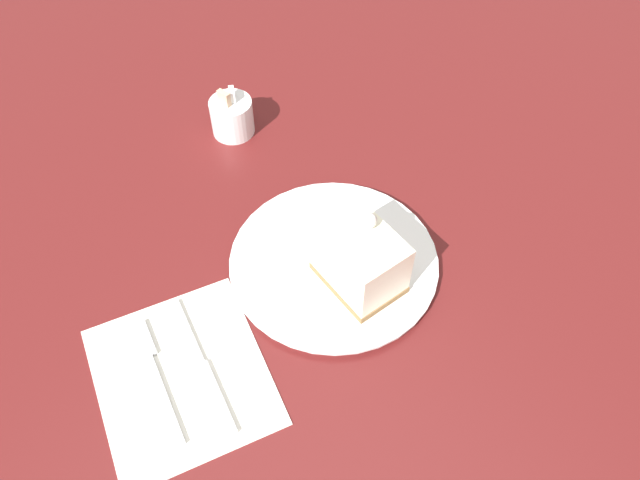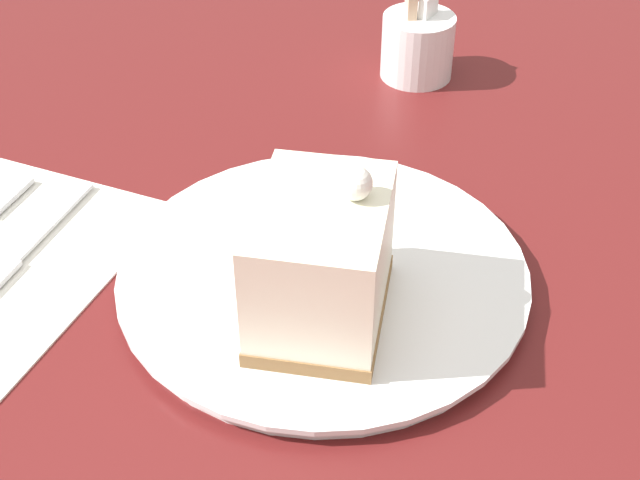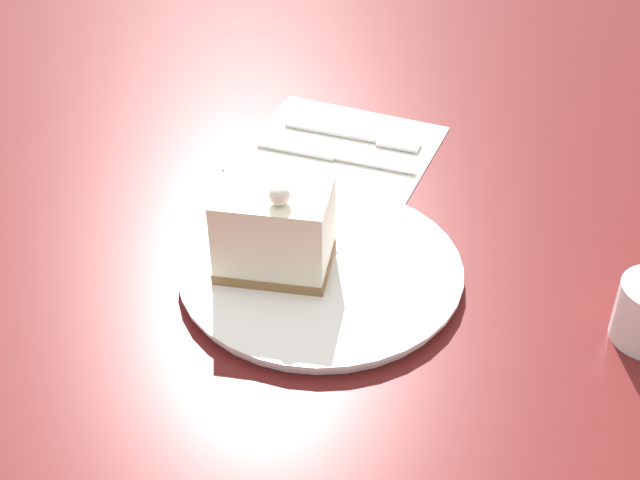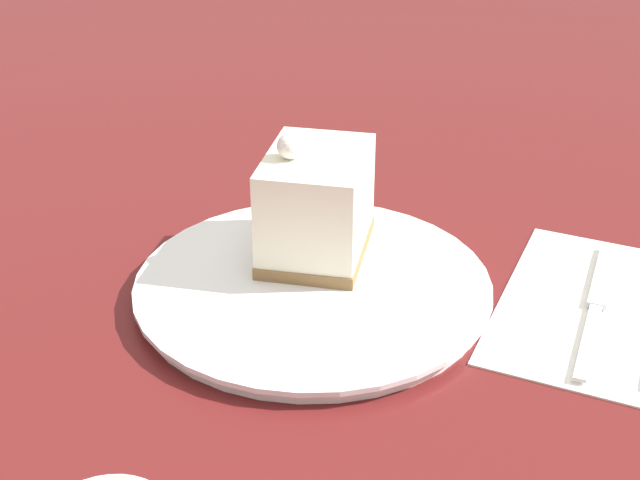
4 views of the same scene
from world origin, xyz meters
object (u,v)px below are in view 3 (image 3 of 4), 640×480
object	(u,v)px
cake_slice	(273,232)
fork	(364,137)
knife	(320,154)
plate	(321,271)

from	to	relation	value
cake_slice	fork	xyz separation A→B (m)	(-0.27, 0.03, -0.05)
cake_slice	knife	bearing A→B (deg)	178.61
plate	cake_slice	world-z (taller)	cake_slice
cake_slice	plate	bearing A→B (deg)	104.23
plate	knife	world-z (taller)	plate
cake_slice	fork	bearing A→B (deg)	169.54
cake_slice	fork	world-z (taller)	cake_slice
cake_slice	knife	xyz separation A→B (m)	(-0.22, -0.01, -0.05)
knife	fork	bearing A→B (deg)	145.85
plate	knife	bearing A→B (deg)	-166.86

